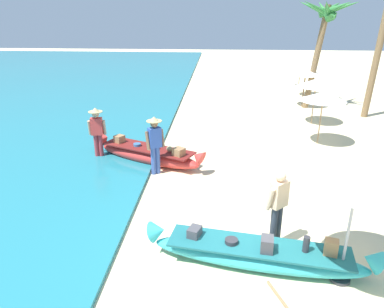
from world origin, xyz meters
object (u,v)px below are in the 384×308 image
at_px(person_vendor_hatted, 155,141).
at_px(palm_tree_leaning_seaward, 325,19).
at_px(boat_red_midground, 149,154).
at_px(patio_umbrella_large, 360,170).
at_px(person_vendor_assistant, 97,130).
at_px(person_tourist_customer, 278,204).
at_px(boat_cyan_foreground, 258,254).

xyz_separation_m(person_vendor_hatted, palm_tree_leaning_seaward, (6.58, 8.37, 3.15)).
bearing_deg(boat_red_midground, palm_tree_leaning_seaward, 47.50).
xyz_separation_m(patio_umbrella_large, palm_tree_leaning_seaward, (2.51, 12.72, 1.98)).
height_order(person_vendor_assistant, palm_tree_leaning_seaward, palm_tree_leaning_seaward).
xyz_separation_m(boat_red_midground, patio_umbrella_large, (4.43, -5.15, 1.88)).
bearing_deg(person_tourist_customer, palm_tree_leaning_seaward, 73.15).
bearing_deg(boat_red_midground, person_tourist_customer, -50.69).
bearing_deg(person_vendor_assistant, palm_tree_leaning_seaward, 40.42).
bearing_deg(boat_cyan_foreground, person_tourist_customer, 59.65).
bearing_deg(person_tourist_customer, boat_cyan_foreground, -120.35).
height_order(boat_red_midground, patio_umbrella_large, patio_umbrella_large).
bearing_deg(person_vendor_assistant, person_tourist_customer, -40.88).
height_order(person_tourist_customer, patio_umbrella_large, patio_umbrella_large).
bearing_deg(patio_umbrella_large, palm_tree_leaning_seaward, 78.82).
height_order(boat_red_midground, person_vendor_assistant, person_vendor_assistant).
xyz_separation_m(boat_cyan_foreground, person_vendor_hatted, (-2.61, 4.05, 0.75)).
bearing_deg(palm_tree_leaning_seaward, boat_red_midground, -132.50).
xyz_separation_m(boat_red_midground, person_vendor_assistant, (-1.67, 0.24, 0.69)).
relative_size(boat_cyan_foreground, palm_tree_leaning_seaward, 0.85).
bearing_deg(patio_umbrella_large, person_tourist_customer, 135.84).
height_order(boat_cyan_foreground, person_vendor_assistant, person_vendor_assistant).
distance_m(person_vendor_hatted, palm_tree_leaning_seaward, 11.10).
relative_size(person_tourist_customer, patio_umbrella_large, 0.71).
distance_m(boat_red_midground, person_vendor_hatted, 1.13).
relative_size(person_tourist_customer, person_vendor_assistant, 0.99).
height_order(person_tourist_customer, person_vendor_assistant, person_vendor_assistant).
bearing_deg(boat_cyan_foreground, person_vendor_assistant, 132.41).
distance_m(boat_cyan_foreground, person_vendor_assistant, 6.93).
xyz_separation_m(person_vendor_hatted, patio_umbrella_large, (4.06, -4.35, 1.17)).
height_order(boat_red_midground, person_vendor_hatted, person_vendor_hatted).
distance_m(boat_cyan_foreground, palm_tree_leaning_seaward, 13.61).
bearing_deg(palm_tree_leaning_seaward, boat_cyan_foreground, -107.69).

